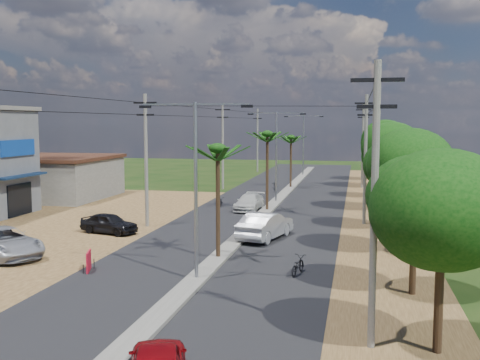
% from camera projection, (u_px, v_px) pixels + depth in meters
% --- Properties ---
extents(ground, '(160.00, 160.00, 0.00)m').
position_uv_depth(ground, '(197.00, 281.00, 25.17)').
color(ground, black).
rests_on(ground, ground).
extents(road, '(12.00, 110.00, 0.04)m').
position_uv_depth(road, '(256.00, 223.00, 39.77)').
color(road, black).
rests_on(road, ground).
extents(median, '(1.00, 90.00, 0.18)m').
position_uv_depth(median, '(263.00, 215.00, 42.69)').
color(median, '#605E56').
rests_on(median, ground).
extents(dirt_lot_west, '(18.00, 46.00, 0.04)m').
position_uv_depth(dirt_lot_west, '(7.00, 233.00, 36.02)').
color(dirt_lot_west, '#52391C').
rests_on(dirt_lot_west, ground).
extents(dirt_shoulder_east, '(5.00, 90.00, 0.03)m').
position_uv_depth(dirt_shoulder_east, '(379.00, 227.00, 38.04)').
color(dirt_shoulder_east, '#52391C').
rests_on(dirt_shoulder_east, ground).
extents(low_shed, '(10.40, 10.40, 3.95)m').
position_uv_depth(low_shed, '(53.00, 177.00, 52.62)').
color(low_shed, '#605E56').
rests_on(low_shed, ground).
extents(tree_east_a, '(4.40, 4.40, 6.37)m').
position_uv_depth(tree_east_a, '(442.00, 210.00, 16.93)').
color(tree_east_a, black).
rests_on(tree_east_a, ground).
extents(tree_east_b, '(4.00, 4.00, 5.83)m').
position_uv_depth(tree_east_b, '(415.00, 196.00, 22.85)').
color(tree_east_b, black).
rests_on(tree_east_b, ground).
extents(tree_east_c, '(4.60, 4.60, 6.83)m').
position_uv_depth(tree_east_c, '(410.00, 165.00, 29.50)').
color(tree_east_c, black).
rests_on(tree_east_c, ground).
extents(tree_east_d, '(4.20, 4.20, 6.13)m').
position_uv_depth(tree_east_d, '(396.00, 165.00, 36.43)').
color(tree_east_d, black).
rests_on(tree_east_d, ground).
extents(tree_east_e, '(4.80, 4.80, 7.14)m').
position_uv_depth(tree_east_e, '(392.00, 148.00, 44.10)').
color(tree_east_e, black).
rests_on(tree_east_e, ground).
extents(tree_east_f, '(3.80, 3.80, 5.52)m').
position_uv_depth(tree_east_f, '(382.00, 157.00, 52.10)').
color(tree_east_f, black).
rests_on(tree_east_f, ground).
extents(tree_east_g, '(5.00, 5.00, 7.38)m').
position_uv_depth(tree_east_g, '(385.00, 140.00, 59.62)').
color(tree_east_g, black).
rests_on(tree_east_g, ground).
extents(tree_east_h, '(4.40, 4.40, 6.52)m').
position_uv_depth(tree_east_h, '(379.00, 143.00, 67.53)').
color(tree_east_h, black).
rests_on(tree_east_h, ground).
extents(palm_median_near, '(2.00, 2.00, 6.15)m').
position_uv_depth(palm_median_near, '(218.00, 153.00, 28.49)').
color(palm_median_near, black).
rests_on(palm_median_near, ground).
extents(palm_median_mid, '(2.00, 2.00, 6.55)m').
position_uv_depth(palm_median_mid, '(267.00, 138.00, 44.03)').
color(palm_median_mid, black).
rests_on(palm_median_mid, ground).
extents(palm_median_far, '(2.00, 2.00, 5.85)m').
position_uv_depth(palm_median_far, '(291.00, 139.00, 59.67)').
color(palm_median_far, black).
rests_on(palm_median_far, ground).
extents(streetlight_near, '(5.10, 0.18, 8.00)m').
position_uv_depth(streetlight_near, '(196.00, 175.00, 24.68)').
color(streetlight_near, gray).
rests_on(streetlight_near, ground).
extents(streetlight_mid, '(5.10, 0.18, 8.00)m').
position_uv_depth(streetlight_mid, '(276.00, 149.00, 49.01)').
color(streetlight_mid, gray).
rests_on(streetlight_mid, ground).
extents(streetlight_far, '(5.10, 0.18, 8.00)m').
position_uv_depth(streetlight_far, '(303.00, 140.00, 73.35)').
color(streetlight_far, gray).
rests_on(streetlight_far, ground).
extents(utility_pole_w_b, '(1.60, 0.24, 9.00)m').
position_uv_depth(utility_pole_w_b, '(146.00, 157.00, 37.79)').
color(utility_pole_w_b, '#605E56').
rests_on(utility_pole_w_b, ground).
extents(utility_pole_w_c, '(1.60, 0.24, 9.00)m').
position_uv_depth(utility_pole_w_c, '(223.00, 144.00, 59.21)').
color(utility_pole_w_c, '#605E56').
rests_on(utility_pole_w_c, ground).
extents(utility_pole_w_d, '(1.60, 0.24, 9.00)m').
position_uv_depth(utility_pole_w_d, '(257.00, 139.00, 79.65)').
color(utility_pole_w_d, '#605E56').
rests_on(utility_pole_w_d, ground).
extents(utility_pole_e_a, '(1.60, 0.24, 9.00)m').
position_uv_depth(utility_pole_e_a, '(374.00, 199.00, 17.31)').
color(utility_pole_e_a, '#605E56').
rests_on(utility_pole_e_a, ground).
extents(utility_pole_e_b, '(1.60, 0.24, 9.00)m').
position_uv_depth(utility_pole_e_b, '(365.00, 156.00, 38.73)').
color(utility_pole_e_b, '#605E56').
rests_on(utility_pole_e_b, ground).
extents(utility_pole_e_c, '(1.60, 0.24, 9.00)m').
position_uv_depth(utility_pole_e_c, '(363.00, 144.00, 60.14)').
color(utility_pole_e_c, '#605E56').
rests_on(utility_pole_e_c, ground).
extents(car_silver_mid, '(2.95, 5.27, 1.64)m').
position_uv_depth(car_silver_mid, '(265.00, 226.00, 34.08)').
color(car_silver_mid, '#97999F').
rests_on(car_silver_mid, ground).
extents(car_white_far, '(2.07, 4.51, 1.28)m').
position_uv_depth(car_white_far, '(249.00, 203.00, 45.19)').
color(car_white_far, '#B0B0AC').
rests_on(car_white_far, ground).
extents(car_parked_silver, '(6.05, 5.06, 1.54)m').
position_uv_depth(car_parked_silver, '(3.00, 243.00, 29.55)').
color(car_parked_silver, '#97999F').
rests_on(car_parked_silver, ground).
extents(car_parked_dark, '(4.10, 2.45, 1.31)m').
position_uv_depth(car_parked_dark, '(109.00, 224.00, 35.80)').
color(car_parked_dark, black).
rests_on(car_parked_dark, ground).
extents(moto_rider_east, '(0.90, 1.72, 0.86)m').
position_uv_depth(moto_rider_east, '(298.00, 266.00, 26.19)').
color(moto_rider_east, black).
rests_on(moto_rider_east, ground).
extents(moto_rider_west_a, '(0.87, 1.63, 0.81)m').
position_uv_depth(moto_rider_west_a, '(221.00, 202.00, 47.29)').
color(moto_rider_west_a, black).
rests_on(moto_rider_west_a, ground).
extents(moto_rider_west_b, '(0.72, 1.75, 1.02)m').
position_uv_depth(moto_rider_west_b, '(274.00, 188.00, 56.63)').
color(moto_rider_west_b, black).
rests_on(moto_rider_west_b, ground).
extents(roadside_sign, '(0.46, 1.15, 0.99)m').
position_uv_depth(roadside_sign, '(89.00, 262.00, 26.75)').
color(roadside_sign, '#B01024').
rests_on(roadside_sign, ground).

